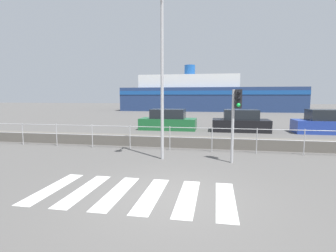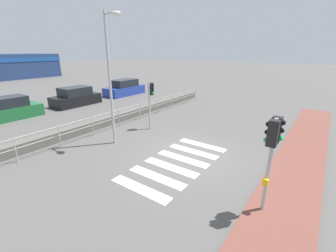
{
  "view_description": "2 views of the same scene",
  "coord_description": "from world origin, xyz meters",
  "px_view_note": "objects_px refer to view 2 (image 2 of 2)",
  "views": [
    {
      "loc": [
        1.08,
        -6.09,
        2.44
      ],
      "look_at": [
        -0.4,
        2.0,
        1.5
      ],
      "focal_mm": 28.0,
      "sensor_mm": 36.0,
      "label": 1
    },
    {
      "loc": [
        -7.87,
        -4.52,
        4.42
      ],
      "look_at": [
        -0.14,
        1.0,
        1.2
      ],
      "focal_mm": 24.0,
      "sensor_mm": 36.0,
      "label": 2
    }
  ],
  "objects_px": {
    "traffic_light_far": "(151,96)",
    "parked_car_black": "(76,97)",
    "traffic_light_near": "(273,141)",
    "streetlamp": "(111,67)",
    "parked_car_blue": "(125,88)",
    "parked_car_green": "(7,110)"
  },
  "relations": [
    {
      "from": "parked_car_green",
      "to": "parked_car_blue",
      "type": "distance_m",
      "value": 10.75
    },
    {
      "from": "streetlamp",
      "to": "parked_car_blue",
      "type": "relative_size",
      "value": 1.39
    },
    {
      "from": "traffic_light_far",
      "to": "streetlamp",
      "type": "distance_m",
      "value": 3.25
    },
    {
      "from": "traffic_light_far",
      "to": "parked_car_blue",
      "type": "relative_size",
      "value": 0.62
    },
    {
      "from": "traffic_light_near",
      "to": "parked_car_blue",
      "type": "xyz_separation_m",
      "value": [
        10.38,
        16.25,
        -1.53
      ]
    },
    {
      "from": "streetlamp",
      "to": "parked_car_blue",
      "type": "distance_m",
      "value": 13.39
    },
    {
      "from": "traffic_light_near",
      "to": "traffic_light_far",
      "type": "distance_m",
      "value": 8.15
    },
    {
      "from": "parked_car_blue",
      "to": "parked_car_black",
      "type": "bearing_deg",
      "value": -180.0
    },
    {
      "from": "streetlamp",
      "to": "parked_car_black",
      "type": "distance_m",
      "value": 10.29
    },
    {
      "from": "streetlamp",
      "to": "traffic_light_near",
      "type": "bearing_deg",
      "value": -98.22
    },
    {
      "from": "parked_car_blue",
      "to": "traffic_light_far",
      "type": "bearing_deg",
      "value": -126.16
    },
    {
      "from": "traffic_light_far",
      "to": "parked_car_black",
      "type": "distance_m",
      "value": 9.19
    },
    {
      "from": "streetlamp",
      "to": "parked_car_blue",
      "type": "xyz_separation_m",
      "value": [
        9.34,
        9.09,
        -3.05
      ]
    },
    {
      "from": "traffic_light_far",
      "to": "parked_car_black",
      "type": "bearing_deg",
      "value": 83.76
    },
    {
      "from": "streetlamp",
      "to": "parked_car_blue",
      "type": "height_order",
      "value": "streetlamp"
    },
    {
      "from": "traffic_light_near",
      "to": "parked_car_green",
      "type": "distance_m",
      "value": 16.33
    },
    {
      "from": "traffic_light_near",
      "to": "streetlamp",
      "type": "relative_size",
      "value": 0.47
    },
    {
      "from": "parked_car_green",
      "to": "parked_car_black",
      "type": "height_order",
      "value": "parked_car_black"
    },
    {
      "from": "traffic_light_near",
      "to": "parked_car_blue",
      "type": "bearing_deg",
      "value": 57.44
    },
    {
      "from": "traffic_light_far",
      "to": "parked_car_green",
      "type": "bearing_deg",
      "value": 114.64
    },
    {
      "from": "parked_car_green",
      "to": "parked_car_black",
      "type": "relative_size",
      "value": 1.06
    },
    {
      "from": "streetlamp",
      "to": "traffic_light_far",
      "type": "bearing_deg",
      "value": 1.1
    }
  ]
}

